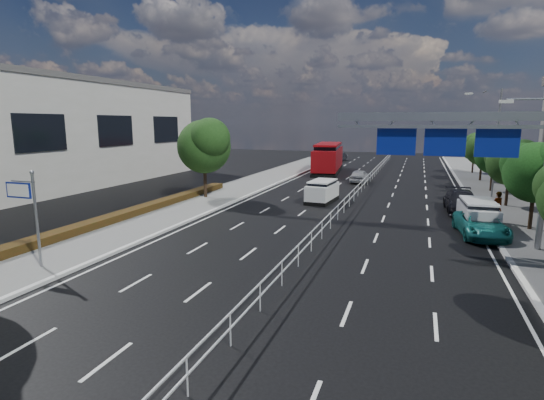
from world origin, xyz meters
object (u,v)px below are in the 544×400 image
(white_minivan, at_px, (322,191))
(pedestrian_a, at_px, (497,207))
(toilet_sign, at_px, (27,202))
(silver_minivan, at_px, (477,215))
(near_car_silver, at_px, (360,176))
(overhead_gantry, at_px, (461,137))
(parked_car_teal, at_px, (481,225))
(parked_car_dark, at_px, (462,202))
(near_car_dark, at_px, (340,156))
(red_bus, at_px, (328,157))

(white_minivan, relative_size, pedestrian_a, 2.15)
(toilet_sign, xyz_separation_m, silver_minivan, (19.25, 14.00, -2.07))
(near_car_silver, bearing_deg, overhead_gantry, 112.23)
(overhead_gantry, xyz_separation_m, white_minivan, (-9.12, 9.61, -4.74))
(near_car_silver, xyz_separation_m, parked_car_teal, (9.35, -19.77, -0.01))
(white_minivan, relative_size, parked_car_teal, 0.85)
(parked_car_teal, bearing_deg, silver_minivan, 83.41)
(parked_car_dark, bearing_deg, parked_car_teal, -88.72)
(near_car_silver, relative_size, parked_car_dark, 0.78)
(toilet_sign, relative_size, parked_car_teal, 0.88)
(white_minivan, relative_size, parked_car_dark, 0.79)
(toilet_sign, distance_m, near_car_dark, 57.57)
(silver_minivan, height_order, pedestrian_a, pedestrian_a)
(silver_minivan, bearing_deg, near_car_dark, 106.61)
(toilet_sign, distance_m, parked_car_teal, 22.92)
(pedestrian_a, bearing_deg, toilet_sign, 7.79)
(overhead_gantry, relative_size, parked_car_teal, 2.07)
(near_car_dark, bearing_deg, white_minivan, 99.72)
(near_car_silver, bearing_deg, parked_car_teal, 118.00)
(overhead_gantry, xyz_separation_m, red_bus, (-12.93, 30.29, -3.69))
(overhead_gantry, height_order, parked_car_dark, overhead_gantry)
(parked_car_teal, xyz_separation_m, pedestrian_a, (1.30, 3.51, 0.43))
(near_car_silver, height_order, pedestrian_a, pedestrian_a)
(toilet_sign, bearing_deg, parked_car_teal, 32.41)
(near_car_silver, xyz_separation_m, near_car_dark, (-6.56, 25.44, -0.00))
(parked_car_teal, xyz_separation_m, parked_car_dark, (-0.44, 6.78, 0.08))
(white_minivan, bearing_deg, overhead_gantry, -41.86)
(white_minivan, xyz_separation_m, parked_car_dark, (10.24, -0.66, -0.10))
(near_car_silver, distance_m, parked_car_dark, 15.75)
(parked_car_teal, bearing_deg, overhead_gantry, -132.28)
(white_minivan, xyz_separation_m, near_car_silver, (1.34, 12.33, -0.16))
(overhead_gantry, height_order, near_car_silver, overhead_gantry)
(toilet_sign, height_order, pedestrian_a, toilet_sign)
(toilet_sign, distance_m, overhead_gantry, 20.52)
(red_bus, bearing_deg, near_car_silver, -64.57)
(red_bus, relative_size, parked_car_teal, 2.54)
(toilet_sign, xyz_separation_m, red_bus, (4.77, 40.34, -1.03))
(parked_car_teal, height_order, pedestrian_a, pedestrian_a)
(near_car_silver, bearing_deg, red_bus, -55.69)
(overhead_gantry, bearing_deg, pedestrian_a, 63.27)
(white_minivan, height_order, pedestrian_a, pedestrian_a)
(near_car_dark, height_order, silver_minivan, silver_minivan)
(parked_car_teal, bearing_deg, red_bus, 110.67)
(parked_car_dark, bearing_deg, overhead_gantry, -99.57)
(red_bus, height_order, pedestrian_a, red_bus)
(toilet_sign, relative_size, parked_car_dark, 0.82)
(near_car_silver, height_order, parked_car_dark, parked_car_dark)
(near_car_dark, height_order, parked_car_dark, parked_car_dark)
(white_minivan, bearing_deg, near_car_dark, 102.51)
(overhead_gantry, bearing_deg, near_car_dark, 106.84)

